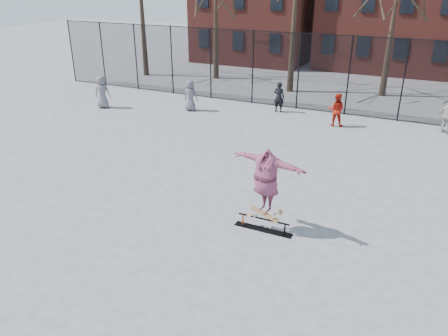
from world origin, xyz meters
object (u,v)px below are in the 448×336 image
at_px(bystander_red, 336,110).
at_px(bystander_grey, 190,95).
at_px(skateboard, 265,217).
at_px(skate_rail, 263,225).
at_px(bystander_white, 448,116).
at_px(bystander_black, 279,97).
at_px(bystander_extra, 102,92).
at_px(skater, 266,186).

bearing_deg(bystander_red, bystander_grey, -0.05).
height_order(skateboard, bystander_grey, bystander_grey).
bearing_deg(skate_rail, bystander_white, 68.00).
distance_m(bystander_red, bystander_white, 4.93).
bearing_deg(bystander_red, bystander_black, -23.84).
relative_size(skate_rail, bystander_black, 1.08).
bearing_deg(bystander_black, bystander_extra, 21.59).
relative_size(bystander_red, bystander_white, 0.98).
bearing_deg(skater, bystander_extra, 158.62).
xyz_separation_m(bystander_red, bystander_extra, (-12.15, -2.27, 0.08)).
height_order(skater, bystander_black, skater).
xyz_separation_m(bystander_white, bystander_extra, (-16.97, -3.35, 0.06)).
bearing_deg(skater, skate_rail, -168.32).
height_order(skateboard, bystander_black, bystander_black).
distance_m(skateboard, bystander_black, 11.93).
relative_size(bystander_black, bystander_white, 0.99).
relative_size(bystander_white, bystander_extra, 0.93).
xyz_separation_m(bystander_black, bystander_red, (3.23, -1.08, -0.00)).
distance_m(skate_rail, bystander_black, 11.94).
bearing_deg(bystander_white, skater, 106.33).
bearing_deg(skate_rail, bystander_red, 91.13).
distance_m(bystander_red, bystander_extra, 12.36).
bearing_deg(skate_rail, bystander_black, 106.76).
xyz_separation_m(skate_rail, bystander_grey, (-7.77, 9.63, 0.67)).
xyz_separation_m(skateboard, bystander_extra, (-12.39, 8.06, 0.44)).
distance_m(skater, bystander_extra, 14.79).
distance_m(bystander_black, bystander_extra, 9.53).
height_order(bystander_grey, bystander_red, bystander_grey).
relative_size(skate_rail, bystander_white, 1.06).
bearing_deg(skateboard, skater, 0.00).
height_order(skater, bystander_extra, skater).
xyz_separation_m(skate_rail, skateboard, (0.03, 0.00, 0.28)).
bearing_deg(skate_rail, skateboard, 0.00).
bearing_deg(bystander_red, skater, 85.93).
height_order(bystander_red, bystander_extra, bystander_extra).
xyz_separation_m(skateboard, bystander_black, (-3.47, 11.41, 0.36)).
xyz_separation_m(skate_rail, bystander_white, (4.61, 11.41, 0.66)).
relative_size(bystander_grey, bystander_red, 1.03).
xyz_separation_m(bystander_grey, bystander_white, (12.38, 1.78, -0.01)).
height_order(skateboard, bystander_extra, bystander_extra).
distance_m(bystander_grey, bystander_white, 12.51).
bearing_deg(skater, bystander_red, 102.97).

